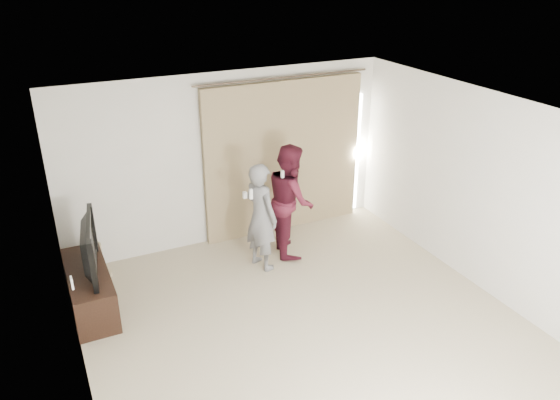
% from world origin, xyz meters
% --- Properties ---
extents(floor, '(5.50, 5.50, 0.00)m').
position_xyz_m(floor, '(0.00, 0.00, 0.00)').
color(floor, '#C1B491').
rests_on(floor, ground).
extents(wall_back, '(5.00, 0.04, 2.60)m').
position_xyz_m(wall_back, '(0.00, 2.75, 1.30)').
color(wall_back, silver).
rests_on(wall_back, ground).
extents(wall_left, '(0.04, 5.50, 2.60)m').
position_xyz_m(wall_left, '(-2.50, -0.00, 1.30)').
color(wall_left, silver).
rests_on(wall_left, ground).
extents(ceiling, '(5.00, 5.50, 0.01)m').
position_xyz_m(ceiling, '(0.00, 0.00, 2.60)').
color(ceiling, white).
rests_on(ceiling, wall_back).
extents(curtain, '(2.80, 0.11, 2.46)m').
position_xyz_m(curtain, '(0.91, 2.68, 1.20)').
color(curtain, tan).
rests_on(curtain, ground).
extents(tv_console, '(0.49, 1.40, 0.54)m').
position_xyz_m(tv_console, '(-2.27, 1.72, 0.27)').
color(tv_console, black).
rests_on(tv_console, ground).
extents(tv, '(0.30, 1.14, 0.65)m').
position_xyz_m(tv, '(-2.27, 1.72, 0.86)').
color(tv, black).
rests_on(tv, tv_console).
extents(scratching_post, '(0.39, 0.39, 0.52)m').
position_xyz_m(scratching_post, '(-2.10, 2.40, 0.21)').
color(scratching_post, tan).
rests_on(scratching_post, ground).
extents(person_man, '(0.53, 0.66, 1.56)m').
position_xyz_m(person_man, '(0.08, 1.72, 0.78)').
color(person_man, slate).
rests_on(person_man, ground).
extents(person_woman, '(0.82, 0.94, 1.67)m').
position_xyz_m(person_woman, '(0.65, 1.95, 0.83)').
color(person_woman, '#4F1524').
rests_on(person_woman, ground).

